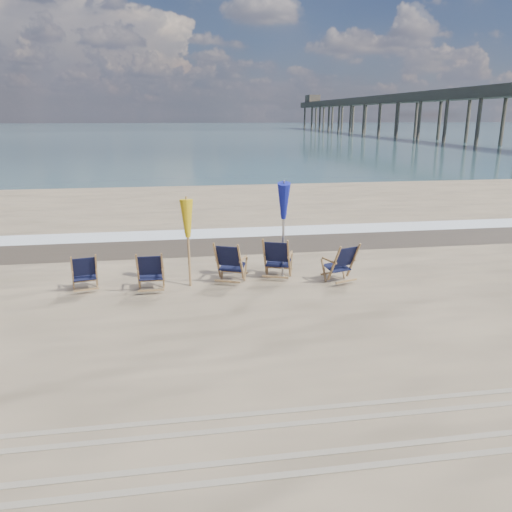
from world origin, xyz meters
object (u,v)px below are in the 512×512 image
Objects in this scene: beach_chair_3 at (289,259)px; beach_chair_4 at (353,262)px; beach_chair_0 at (97,272)px; umbrella_blue at (284,203)px; umbrella_yellow at (188,223)px; beach_chair_2 at (241,264)px; fishing_pier at (413,110)px; beach_chair_1 at (163,272)px.

beach_chair_4 is (1.47, -0.35, -0.03)m from beach_chair_3.
beach_chair_3 reaches higher than beach_chair_4.
umbrella_blue is (4.24, 0.13, 1.40)m from beach_chair_0.
beach_chair_4 is at bearing -15.24° from umbrella_blue.
umbrella_blue reaches higher than umbrella_yellow.
beach_chair_3 is (1.16, 0.15, 0.01)m from beach_chair_2.
beach_chair_4 is (5.83, -0.31, 0.04)m from beach_chair_0.
beach_chair_0 is 3.21m from beach_chair_2.
beach_chair_0 is 0.01× the size of fishing_pier.
beach_chair_0 is 0.91× the size of beach_chair_4.
beach_chair_3 is at bearing -0.83° from umbrella_yellow.
beach_chair_2 is 80.78m from fishing_pier.
beach_chair_3 is 80.10m from fishing_pier.
beach_chair_3 is 0.43× the size of umbrella_blue.
beach_chair_1 is 0.97× the size of beach_chair_4.
beach_chair_1 is at bearing 28.62° from beach_chair_3.
umbrella_yellow is at bearing -145.95° from beach_chair_1.
umbrella_blue is at bearing -13.24° from beach_chair_3.
beach_chair_1 is 0.01× the size of fishing_pier.
umbrella_blue reaches higher than beach_chair_0.
fishing_pier reaches higher than beach_chair_0.
fishing_pier reaches higher than umbrella_blue.
beach_chair_0 is 0.45× the size of umbrella_yellow.
beach_chair_2 is (3.21, -0.11, 0.06)m from beach_chair_0.
umbrella_yellow reaches higher than beach_chair_0.
beach_chair_1 is 81.81m from fishing_pier.
beach_chair_4 is 2.13m from umbrella_blue.
beach_chair_2 is 1.71m from umbrella_blue.
beach_chair_2 is at bearing -9.09° from umbrella_yellow.
fishing_pier is at bearing -96.10° from beach_chair_3.
beach_chair_2 is 1.51m from umbrella_yellow.
umbrella_yellow is (0.59, 0.40, 0.98)m from beach_chair_1.
umbrella_blue is (2.20, 0.05, 0.39)m from umbrella_yellow.
beach_chair_2 is at bearing -23.47° from beach_chair_4.
beach_chair_0 is 82.25m from fishing_pier.
fishing_pier reaches higher than beach_chair_2.
beach_chair_4 is at bearing -179.63° from beach_chair_1.
fishing_pier reaches higher than umbrella_yellow.
umbrella_yellow is 81.13m from fishing_pier.
umbrella_blue reaches higher than beach_chair_1.
beach_chair_2 is 0.99× the size of beach_chair_3.
umbrella_yellow is (-3.79, 0.38, 0.96)m from beach_chair_4.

